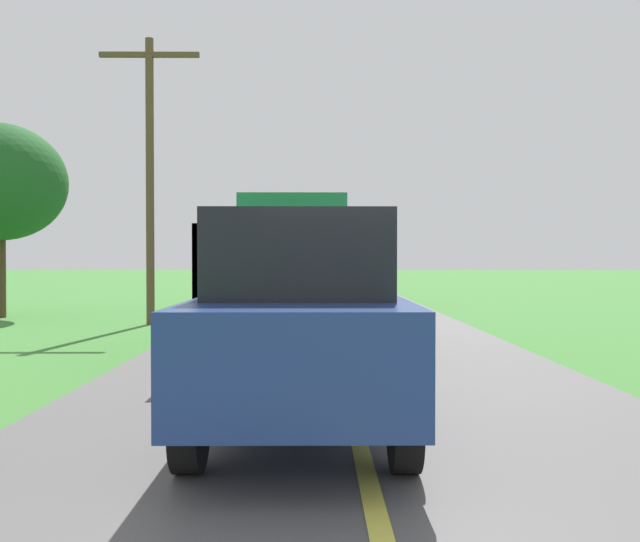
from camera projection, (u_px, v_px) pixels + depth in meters
banana_truck_near at (291, 267)px, 12.07m from camera, size 2.38×5.82×2.80m
banana_truck_far at (313, 263)px, 22.97m from camera, size 2.38×5.81×2.80m
utility_pole_roadside at (150, 168)px, 16.05m from camera, size 2.46×0.20×7.05m
roadside_tree_near_left at (0, 182)px, 17.90m from camera, size 3.57×3.57×5.35m
following_car at (301, 319)px, 5.88m from camera, size 1.74×4.10×1.92m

